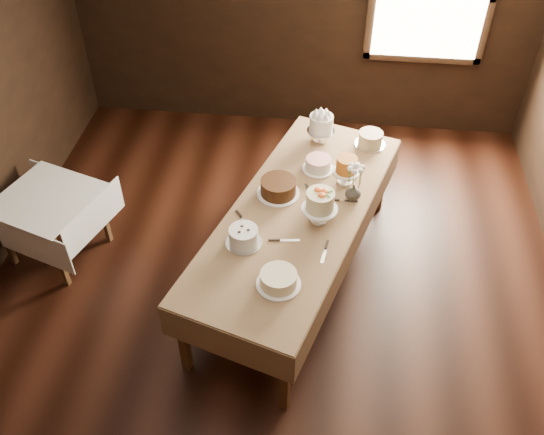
% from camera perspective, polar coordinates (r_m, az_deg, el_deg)
% --- Properties ---
extents(floor, '(5.00, 6.00, 0.01)m').
position_cam_1_polar(floor, '(5.06, -0.27, -9.49)').
color(floor, black).
rests_on(floor, ground).
extents(wall_back, '(5.00, 0.02, 2.80)m').
position_cam_1_polar(wall_back, '(6.62, 2.98, 19.53)').
color(wall_back, black).
rests_on(wall_back, ground).
extents(display_table, '(1.73, 2.76, 0.80)m').
position_cam_1_polar(display_table, '(4.82, 2.44, 0.13)').
color(display_table, '#462A13').
rests_on(display_table, ground).
extents(side_table, '(1.00, 1.00, 0.66)m').
position_cam_1_polar(side_table, '(5.52, -20.68, 1.22)').
color(side_table, '#462A13').
rests_on(side_table, ground).
extents(cake_meringue, '(0.26, 0.26, 0.27)m').
position_cam_1_polar(cake_meringue, '(5.48, 4.70, 8.44)').
color(cake_meringue, silver).
rests_on(cake_meringue, display_table).
extents(cake_speckled, '(0.28, 0.28, 0.13)m').
position_cam_1_polar(cake_speckled, '(5.52, 9.41, 7.42)').
color(cake_speckled, silver).
rests_on(cake_speckled, display_table).
extents(cake_lattice, '(0.28, 0.28, 0.10)m').
position_cam_1_polar(cake_lattice, '(5.17, 4.45, 5.07)').
color(cake_lattice, white).
rests_on(cake_lattice, display_table).
extents(cake_caramel, '(0.23, 0.23, 0.27)m').
position_cam_1_polar(cake_caramel, '(5.01, 7.08, 4.37)').
color(cake_caramel, white).
rests_on(cake_caramel, display_table).
extents(cake_chocolate, '(0.41, 0.41, 0.14)m').
position_cam_1_polar(cake_chocolate, '(4.89, 0.61, 2.88)').
color(cake_chocolate, white).
rests_on(cake_chocolate, display_table).
extents(cake_flowers, '(0.29, 0.29, 0.29)m').
position_cam_1_polar(cake_flowers, '(4.62, 4.58, 0.91)').
color(cake_flowers, white).
rests_on(cake_flowers, display_table).
extents(cake_swirl, '(0.31, 0.31, 0.14)m').
position_cam_1_polar(cake_swirl, '(4.46, -2.74, -1.87)').
color(cake_swirl, silver).
rests_on(cake_swirl, display_table).
extents(cake_cream, '(0.32, 0.32, 0.11)m').
position_cam_1_polar(cake_cream, '(4.18, 0.63, -5.97)').
color(cake_cream, white).
rests_on(cake_cream, display_table).
extents(cake_server_a, '(0.24, 0.05, 0.01)m').
position_cam_1_polar(cake_server_a, '(4.53, 1.73, -2.19)').
color(cake_server_a, silver).
rests_on(cake_server_a, display_table).
extents(cake_server_b, '(0.06, 0.24, 0.01)m').
position_cam_1_polar(cake_server_b, '(4.42, 4.97, -3.69)').
color(cake_server_b, silver).
rests_on(cake_server_b, display_table).
extents(cake_server_c, '(0.08, 0.24, 0.01)m').
position_cam_1_polar(cake_server_c, '(4.98, 3.42, 2.71)').
color(cake_server_c, silver).
rests_on(cake_server_c, display_table).
extents(cake_server_d, '(0.24, 0.04, 0.01)m').
position_cam_1_polar(cake_server_d, '(4.90, 7.36, 1.59)').
color(cake_server_d, silver).
rests_on(cake_server_d, display_table).
extents(cake_server_e, '(0.16, 0.21, 0.01)m').
position_cam_1_polar(cake_server_e, '(4.67, -2.53, -0.53)').
color(cake_server_e, silver).
rests_on(cake_server_e, display_table).
extents(flower_vase, '(0.18, 0.18, 0.14)m').
position_cam_1_polar(flower_vase, '(4.89, 7.78, 2.41)').
color(flower_vase, '#2D2823').
rests_on(flower_vase, display_table).
extents(flower_bouquet, '(0.14, 0.14, 0.20)m').
position_cam_1_polar(flower_bouquet, '(4.77, 7.99, 4.14)').
color(flower_bouquet, white).
rests_on(flower_bouquet, flower_vase).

